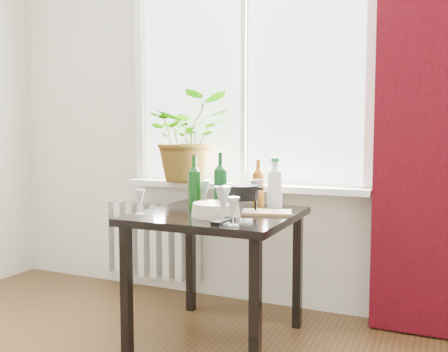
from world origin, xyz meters
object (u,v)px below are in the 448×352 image
at_px(wine_bottle_left, 194,181).
at_px(wine_bottle_right, 221,179).
at_px(potted_plant, 188,137).
at_px(cleaning_bottle, 275,182).
at_px(fondue_pot, 240,199).
at_px(bottle_amber, 258,182).
at_px(plate_stack, 216,210).
at_px(radiator, 150,240).
at_px(wineglass_back_center, 256,194).
at_px(tv_remote, 223,221).
at_px(cutting_board, 267,212).
at_px(wineglass_front_right, 223,205).
at_px(wineglass_back_left, 205,193).
at_px(wineglass_front_left, 140,202).
at_px(table, 218,228).
at_px(wineglass_far_right, 233,211).

xyz_separation_m(wine_bottle_left, wine_bottle_right, (0.13, 0.08, 0.01)).
distance_m(potted_plant, wine_bottle_right, 0.60).
relative_size(cleaning_bottle, fondue_pot, 1.32).
distance_m(bottle_amber, plate_stack, 0.48).
relative_size(potted_plant, wine_bottle_left, 1.95).
bearing_deg(radiator, plate_stack, -40.06).
height_order(wineglass_back_center, plate_stack, wineglass_back_center).
distance_m(tv_remote, cutting_board, 0.37).
xyz_separation_m(cleaning_bottle, wineglass_front_right, (-0.07, -0.59, -0.06)).
relative_size(wineglass_front_right, wineglass_back_left, 1.20).
relative_size(wineglass_back_left, wineglass_front_left, 1.12).
xyz_separation_m(wineglass_back_center, wineglass_front_left, (-0.52, -0.41, -0.02)).
bearing_deg(fondue_pot, wine_bottle_right, 157.21).
bearing_deg(radiator, wine_bottle_right, -29.62).
distance_m(wineglass_back_center, fondue_pot, 0.14).
bearing_deg(plate_stack, fondue_pot, 64.73).
bearing_deg(plate_stack, wineglass_back_left, 124.40).
relative_size(table, tv_remote, 4.99).
bearing_deg(bottle_amber, cleaning_bottle, -23.21).
relative_size(wine_bottle_right, plate_stack, 1.28).
height_order(radiator, potted_plant, potted_plant).
distance_m(cleaning_bottle, fondue_pot, 0.28).
distance_m(wineglass_front_right, plate_stack, 0.23).
height_order(wineglass_front_right, wineglass_far_right, wineglass_front_right).
distance_m(bottle_amber, cleaning_bottle, 0.14).
bearing_deg(cleaning_bottle, wineglass_back_left, -170.20).
bearing_deg(wineglass_front_left, bottle_amber, 50.80).
xyz_separation_m(bottle_amber, fondue_pot, (0.01, -0.30, -0.07)).
xyz_separation_m(wineglass_front_right, wineglass_far_right, (0.07, -0.03, -0.02)).
bearing_deg(plate_stack, wine_bottle_left, 137.19).
bearing_deg(table, tv_remote, -60.24).
xyz_separation_m(wineglass_far_right, wineglass_front_left, (-0.60, 0.10, -0.00)).
relative_size(tv_remote, cutting_board, 0.63).
height_order(wine_bottle_right, wineglass_back_center, wine_bottle_right).
xyz_separation_m(wineglass_front_left, plate_stack, (0.40, 0.12, -0.04)).
relative_size(cleaning_bottle, wineglass_back_left, 1.93).
bearing_deg(cutting_board, plate_stack, -139.89).
height_order(table, wineglass_back_center, wineglass_back_center).
xyz_separation_m(wine_bottle_right, bottle_amber, (0.18, 0.15, -0.02)).
relative_size(potted_plant, cutting_board, 2.30).
xyz_separation_m(wineglass_back_left, tv_remote, (0.35, -0.50, -0.07)).
distance_m(wine_bottle_right, wineglass_back_left, 0.15).
bearing_deg(wineglass_front_left, wineglass_far_right, -9.67).
xyz_separation_m(wineglass_far_right, wineglass_back_left, (-0.42, 0.55, 0.01)).
distance_m(potted_plant, fondue_pot, 0.86).
height_order(bottle_amber, wineglass_front_right, bottle_amber).
height_order(table, cutting_board, cutting_board).
relative_size(potted_plant, fondue_pot, 2.69).
height_order(wine_bottle_left, tv_remote, wine_bottle_left).
relative_size(wine_bottle_right, wineglass_far_right, 2.35).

